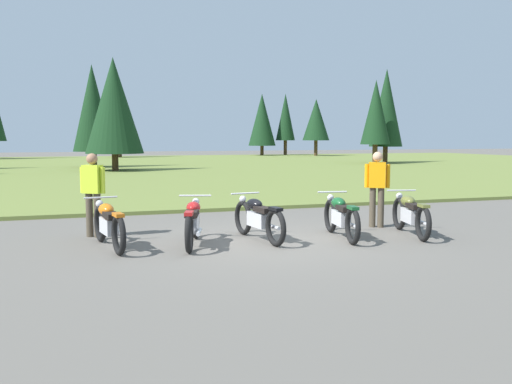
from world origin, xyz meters
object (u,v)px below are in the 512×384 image
(motorcycle_orange, at_px, (109,224))
(motorcycle_red, at_px, (193,222))
(motorcycle_black, at_px, (258,218))
(rider_in_hivis_vest, at_px, (93,190))
(rider_with_back_turned, at_px, (377,185))
(motorcycle_british_green, at_px, (341,216))
(motorcycle_olive, at_px, (410,214))

(motorcycle_orange, relative_size, motorcycle_red, 1.02)
(motorcycle_orange, distance_m, motorcycle_black, 2.80)
(motorcycle_orange, relative_size, motorcycle_black, 1.00)
(motorcycle_orange, bearing_deg, motorcycle_black, -1.76)
(rider_in_hivis_vest, bearing_deg, rider_with_back_turned, -6.44)
(motorcycle_british_green, height_order, rider_in_hivis_vest, rider_in_hivis_vest)
(motorcycle_orange, height_order, motorcycle_red, same)
(motorcycle_olive, height_order, rider_in_hivis_vest, rider_in_hivis_vest)
(motorcycle_red, height_order, motorcycle_black, same)
(motorcycle_olive, bearing_deg, motorcycle_orange, 174.94)
(motorcycle_red, xyz_separation_m, rider_in_hivis_vest, (-1.71, 1.47, 0.51))
(motorcycle_red, bearing_deg, rider_in_hivis_vest, 139.33)
(motorcycle_orange, distance_m, motorcycle_british_green, 4.43)
(motorcycle_black, relative_size, rider_with_back_turned, 1.25)
(motorcycle_british_green, bearing_deg, motorcycle_olive, -5.43)
(motorcycle_orange, distance_m, rider_with_back_turned, 5.84)
(motorcycle_red, height_order, motorcycle_olive, same)
(rider_in_hivis_vest, xyz_separation_m, rider_with_back_turned, (6.00, -0.68, 0.00))
(motorcycle_british_green, relative_size, rider_with_back_turned, 1.25)
(motorcycle_red, bearing_deg, motorcycle_british_green, -3.58)
(motorcycle_black, xyz_separation_m, motorcycle_olive, (3.11, -0.44, 0.00))
(rider_with_back_turned, bearing_deg, motorcycle_red, -169.59)
(rider_in_hivis_vest, bearing_deg, motorcycle_orange, -80.32)
(motorcycle_orange, height_order, rider_with_back_turned, rider_with_back_turned)
(motorcycle_black, distance_m, motorcycle_british_green, 1.65)
(motorcycle_black, xyz_separation_m, rider_in_hivis_vest, (-3.01, 1.35, 0.51))
(motorcycle_olive, bearing_deg, rider_in_hivis_vest, 163.70)
(motorcycle_red, xyz_separation_m, motorcycle_olive, (4.42, -0.33, 0.00))
(motorcycle_british_green, relative_size, rider_in_hivis_vest, 1.25)
(motorcycle_red, distance_m, motorcycle_olive, 4.43)
(motorcycle_red, bearing_deg, motorcycle_olive, -4.21)
(motorcycle_olive, bearing_deg, motorcycle_red, 175.79)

